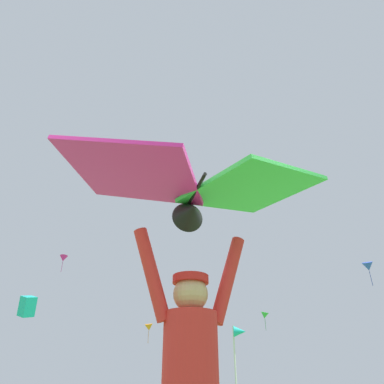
# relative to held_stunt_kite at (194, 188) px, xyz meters

# --- Properties ---
(held_stunt_kite) EXTENTS (1.99, 1.28, 0.43)m
(held_stunt_kite) POSITION_rel_held_stunt_kite_xyz_m (0.00, 0.00, 0.00)
(held_stunt_kite) COLOR black
(distant_kite_green_overhead_distant) EXTENTS (1.08, 1.11, 1.73)m
(distant_kite_green_overhead_distant) POSITION_rel_held_stunt_kite_xyz_m (6.60, 32.71, 4.69)
(distant_kite_green_overhead_distant) COLOR green
(distant_kite_blue_high_right) EXTENTS (1.15, 1.15, 0.19)m
(distant_kite_blue_high_right) POSITION_rel_held_stunt_kite_xyz_m (0.90, 10.73, 5.92)
(distant_kite_blue_high_right) COLOR blue
(distant_kite_blue_low_left) EXTENTS (0.95, 0.98, 1.62)m
(distant_kite_blue_low_left) POSITION_rel_held_stunt_kite_xyz_m (11.01, 19.68, 5.43)
(distant_kite_blue_low_left) COLOR blue
(distant_kite_orange_far_center) EXTENTS (0.92, 0.97, 1.68)m
(distant_kite_orange_far_center) POSITION_rel_held_stunt_kite_xyz_m (-4.10, 30.87, 3.37)
(distant_kite_orange_far_center) COLOR orange
(distant_kite_teal_high_left) EXTENTS (1.28, 1.48, 1.62)m
(distant_kite_teal_high_left) POSITION_rel_held_stunt_kite_xyz_m (-11.41, 22.39, 3.54)
(distant_kite_teal_high_left) COLOR #19B2AD
(distant_kite_magenta_mid_left) EXTENTS (0.75, 0.77, 1.53)m
(distant_kite_magenta_mid_left) POSITION_rel_held_stunt_kite_xyz_m (-11.88, 28.42, 8.91)
(distant_kite_magenta_mid_left) COLOR #DB2393
(marker_flag) EXTENTS (0.30, 0.24, 2.18)m
(marker_flag) POSITION_rel_held_stunt_kite_xyz_m (0.98, 6.21, -0.36)
(marker_flag) COLOR silver
(marker_flag) RESTS_ON ground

